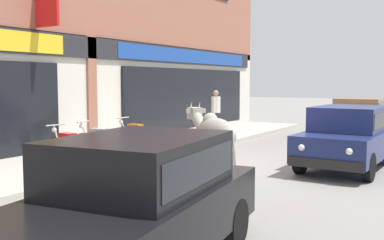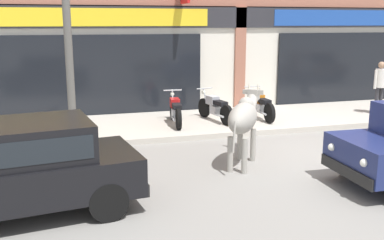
{
  "view_description": "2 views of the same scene",
  "coord_description": "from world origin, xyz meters",
  "px_view_note": "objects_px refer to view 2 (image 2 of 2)",
  "views": [
    {
      "loc": [
        -9.96,
        -4.28,
        2.04
      ],
      "look_at": [
        -1.45,
        1.0,
        1.18
      ],
      "focal_mm": 42.0,
      "sensor_mm": 36.0,
      "label": 1
    },
    {
      "loc": [
        -5.62,
        -8.23,
        2.92
      ],
      "look_at": [
        -2.93,
        1.0,
        0.81
      ],
      "focal_mm": 42.0,
      "sensor_mm": 36.0,
      "label": 2
    }
  ],
  "objects_px": {
    "car_2": "(23,164)",
    "cow": "(244,118)",
    "motorcycle_0": "(175,110)",
    "pedestrian": "(380,82)",
    "motorcycle_2": "(260,105)",
    "utility_pole": "(67,22)",
    "motorcycle_1": "(215,108)"
  },
  "relations": [
    {
      "from": "car_2",
      "to": "pedestrian",
      "type": "relative_size",
      "value": 2.35
    },
    {
      "from": "car_2",
      "to": "motorcycle_2",
      "type": "distance_m",
      "value": 7.87
    },
    {
      "from": "cow",
      "to": "utility_pole",
      "type": "distance_m",
      "value": 4.55
    },
    {
      "from": "motorcycle_2",
      "to": "utility_pole",
      "type": "bearing_deg",
      "value": -168.48
    },
    {
      "from": "pedestrian",
      "to": "motorcycle_0",
      "type": "bearing_deg",
      "value": 177.06
    },
    {
      "from": "motorcycle_0",
      "to": "motorcycle_1",
      "type": "xyz_separation_m",
      "value": [
        1.19,
        0.1,
        0.0
      ]
    },
    {
      "from": "pedestrian",
      "to": "utility_pole",
      "type": "distance_m",
      "value": 9.32
    },
    {
      "from": "car_2",
      "to": "cow",
      "type": "bearing_deg",
      "value": 18.33
    },
    {
      "from": "cow",
      "to": "utility_pole",
      "type": "height_order",
      "value": "utility_pole"
    },
    {
      "from": "car_2",
      "to": "motorcycle_0",
      "type": "bearing_deg",
      "value": 53.45
    },
    {
      "from": "motorcycle_0",
      "to": "utility_pole",
      "type": "relative_size",
      "value": 0.33
    },
    {
      "from": "motorcycle_2",
      "to": "motorcycle_1",
      "type": "bearing_deg",
      "value": 177.65
    },
    {
      "from": "motorcycle_2",
      "to": "pedestrian",
      "type": "xyz_separation_m",
      "value": [
        3.79,
        -0.37,
        0.6
      ]
    },
    {
      "from": "cow",
      "to": "utility_pole",
      "type": "bearing_deg",
      "value": 144.02
    },
    {
      "from": "pedestrian",
      "to": "utility_pole",
      "type": "height_order",
      "value": "utility_pole"
    },
    {
      "from": "car_2",
      "to": "utility_pole",
      "type": "xyz_separation_m",
      "value": [
        0.83,
        3.81,
        2.11
      ]
    },
    {
      "from": "car_2",
      "to": "motorcycle_2",
      "type": "xyz_separation_m",
      "value": [
        6.15,
        4.89,
        -0.28
      ]
    },
    {
      "from": "cow",
      "to": "motorcycle_2",
      "type": "distance_m",
      "value": 4.06
    },
    {
      "from": "car_2",
      "to": "utility_pole",
      "type": "bearing_deg",
      "value": 77.7
    },
    {
      "from": "car_2",
      "to": "motorcycle_0",
      "type": "relative_size",
      "value": 2.07
    },
    {
      "from": "motorcycle_0",
      "to": "pedestrian",
      "type": "distance_m",
      "value": 6.39
    },
    {
      "from": "utility_pole",
      "to": "motorcycle_1",
      "type": "bearing_deg",
      "value": 16.13
    },
    {
      "from": "car_2",
      "to": "motorcycle_2",
      "type": "relative_size",
      "value": 2.07
    },
    {
      "from": "motorcycle_2",
      "to": "utility_pole",
      "type": "height_order",
      "value": "utility_pole"
    },
    {
      "from": "car_2",
      "to": "pedestrian",
      "type": "distance_m",
      "value": 10.93
    },
    {
      "from": "motorcycle_1",
      "to": "motorcycle_0",
      "type": "bearing_deg",
      "value": -175.1
    },
    {
      "from": "car_2",
      "to": "motorcycle_1",
      "type": "height_order",
      "value": "car_2"
    },
    {
      "from": "motorcycle_1",
      "to": "utility_pole",
      "type": "distance_m",
      "value": 4.76
    },
    {
      "from": "car_2",
      "to": "motorcycle_0",
      "type": "xyz_separation_m",
      "value": [
        3.59,
        4.85,
        -0.28
      ]
    },
    {
      "from": "utility_pole",
      "to": "motorcycle_2",
      "type": "bearing_deg",
      "value": 11.52
    },
    {
      "from": "motorcycle_2",
      "to": "utility_pole",
      "type": "xyz_separation_m",
      "value": [
        -5.33,
        -1.09,
        2.39
      ]
    },
    {
      "from": "motorcycle_1",
      "to": "utility_pole",
      "type": "relative_size",
      "value": 0.32
    }
  ]
}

